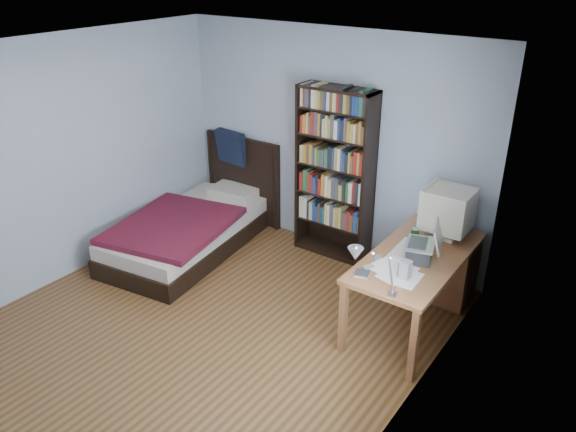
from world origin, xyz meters
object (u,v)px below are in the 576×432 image
(desk_lamp, at_px, (362,258))
(bed, at_px, (194,226))
(laptop, at_px, (422,249))
(speaker, at_px, (405,270))
(keyboard, at_px, (405,250))
(crt_monitor, at_px, (447,209))
(bookshelf, at_px, (335,174))
(desk, at_px, (433,265))
(soda_can, at_px, (415,235))

(desk_lamp, xyz_separation_m, bed, (-2.73, 1.01, -0.95))
(laptop, distance_m, desk_lamp, 1.07)
(speaker, relative_size, bed, 0.07)
(keyboard, bearing_deg, crt_monitor, 68.75)
(crt_monitor, bearing_deg, bookshelf, 169.46)
(desk_lamp, distance_m, bookshelf, 2.26)
(crt_monitor, bearing_deg, desk_lamp, -91.97)
(desk_lamp, bearing_deg, laptop, 86.40)
(desk_lamp, height_order, bed, desk_lamp)
(crt_monitor, xyz_separation_m, keyboard, (-0.17, -0.50, -0.26))
(speaker, distance_m, bookshelf, 1.83)
(crt_monitor, distance_m, speaker, 0.94)
(speaker, bearing_deg, laptop, 94.82)
(laptop, bearing_deg, crt_monitor, 90.96)
(bed, bearing_deg, desk, 10.55)
(crt_monitor, distance_m, bookshelf, 1.40)
(bookshelf, relative_size, bed, 0.85)
(bookshelf, bearing_deg, desk, -12.76)
(speaker, bearing_deg, soda_can, 109.98)
(desk, xyz_separation_m, desk_lamp, (-0.01, -1.52, 0.78))
(desk, bearing_deg, desk_lamp, -90.25)
(bed, bearing_deg, bookshelf, 29.85)
(keyboard, xyz_separation_m, bed, (-2.61, -0.06, -0.49))
(desk, distance_m, bookshelf, 1.47)
(desk_lamp, relative_size, keyboard, 1.38)
(soda_can, bearing_deg, keyboard, -87.58)
(laptop, xyz_separation_m, speaker, (0.01, -0.36, -0.03))
(speaker, height_order, soda_can, speaker)
(laptop, bearing_deg, desk_lamp, -93.60)
(laptop, relative_size, keyboard, 0.93)
(laptop, relative_size, bookshelf, 0.20)
(speaker, bearing_deg, bed, 175.23)
(crt_monitor, relative_size, laptop, 1.26)
(desk_lamp, height_order, soda_can, desk_lamp)
(keyboard, relative_size, bed, 0.19)
(desk_lamp, relative_size, bed, 0.26)
(desk_lamp, bearing_deg, speaker, 83.23)
(soda_can, relative_size, bed, 0.06)
(desk_lamp, bearing_deg, bed, 159.65)
(soda_can, height_order, bed, bed)
(keyboard, height_order, bed, bed)
(crt_monitor, relative_size, soda_can, 3.85)
(keyboard, height_order, speaker, speaker)
(speaker, height_order, bookshelf, bookshelf)
(desk, xyz_separation_m, laptop, (0.06, -0.52, 0.42))
(keyboard, relative_size, soda_can, 3.30)
(laptop, xyz_separation_m, keyboard, (-0.18, 0.06, -0.09))
(soda_can, bearing_deg, bed, -173.57)
(desk_lamp, height_order, speaker, desk_lamp)
(desk, distance_m, soda_can, 0.46)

